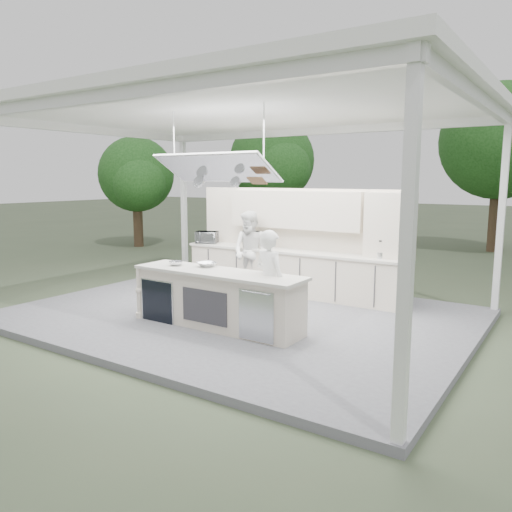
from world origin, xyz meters
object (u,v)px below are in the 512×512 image
Objects in this scene: demo_island at (217,299)px; back_counter at (291,272)px; head_chef at (270,282)px; sous_chef at (251,252)px.

demo_island is 2.82m from back_counter.
head_chef is (1.09, -2.60, 0.36)m from back_counter.
head_chef is 2.94m from sous_chef.
sous_chef is (-0.97, 2.46, 0.41)m from demo_island.
back_counter is at bearing 20.66° from sous_chef.
demo_island and back_counter have the same top height.
sous_chef reaches higher than demo_island.
back_counter is 3.04× the size of head_chef.
demo_island is 0.61× the size of back_counter.
head_chef is at bearing 13.03° from demo_island.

